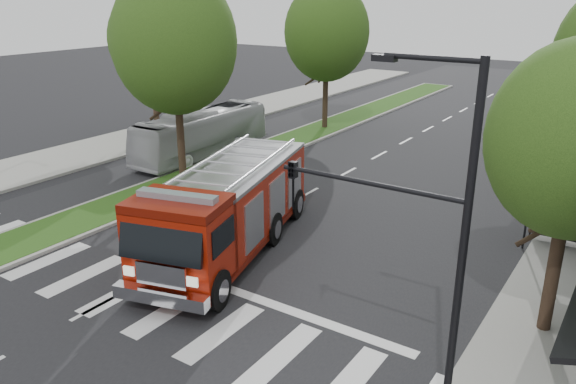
# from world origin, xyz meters

# --- Properties ---
(ground) EXTENTS (140.00, 140.00, 0.00)m
(ground) POSITION_xyz_m (0.00, 0.00, 0.00)
(ground) COLOR black
(ground) RESTS_ON ground
(sidewalk_left) EXTENTS (5.00, 80.00, 0.15)m
(sidewalk_left) POSITION_xyz_m (-14.50, 10.00, 0.07)
(sidewalk_left) COLOR gray
(sidewalk_left) RESTS_ON ground
(median) EXTENTS (3.00, 50.00, 0.15)m
(median) POSITION_xyz_m (-6.00, 18.00, 0.08)
(median) COLOR gray
(median) RESTS_ON ground
(bus_shelter) EXTENTS (3.20, 1.60, 2.61)m
(bus_shelter) POSITION_xyz_m (11.20, 8.15, 2.04)
(bus_shelter) COLOR black
(bus_shelter) RESTS_ON ground
(tree_right_near) EXTENTS (4.40, 4.40, 8.05)m
(tree_right_near) POSITION_xyz_m (11.50, 2.00, 5.51)
(tree_right_near) COLOR black
(tree_right_near) RESTS_ON ground
(tree_median_near) EXTENTS (5.80, 5.80, 10.16)m
(tree_median_near) POSITION_xyz_m (-6.00, 6.00, 6.81)
(tree_median_near) COLOR black
(tree_median_near) RESTS_ON ground
(tree_median_far) EXTENTS (5.60, 5.60, 9.72)m
(tree_median_far) POSITION_xyz_m (-6.00, 20.00, 6.49)
(tree_median_far) COLOR black
(tree_median_far) RESTS_ON ground
(tree_left_mid) EXTENTS (5.20, 5.20, 9.16)m
(tree_left_mid) POSITION_xyz_m (-14.00, 12.00, 6.16)
(tree_left_mid) COLOR black
(tree_left_mid) RESTS_ON ground
(streetlight_right_near) EXTENTS (4.08, 0.22, 8.00)m
(streetlight_right_near) POSITION_xyz_m (9.61, -3.50, 4.67)
(streetlight_right_near) COLOR black
(streetlight_right_near) RESTS_ON ground
(fire_engine) EXTENTS (5.39, 10.31, 3.43)m
(fire_engine) POSITION_xyz_m (0.83, 1.26, 1.64)
(fire_engine) COLOR #600F05
(fire_engine) RESTS_ON ground
(city_bus) EXTENTS (2.52, 9.72, 2.69)m
(city_bus) POSITION_xyz_m (-8.50, 10.29, 1.35)
(city_bus) COLOR #B6B6BA
(city_bus) RESTS_ON ground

